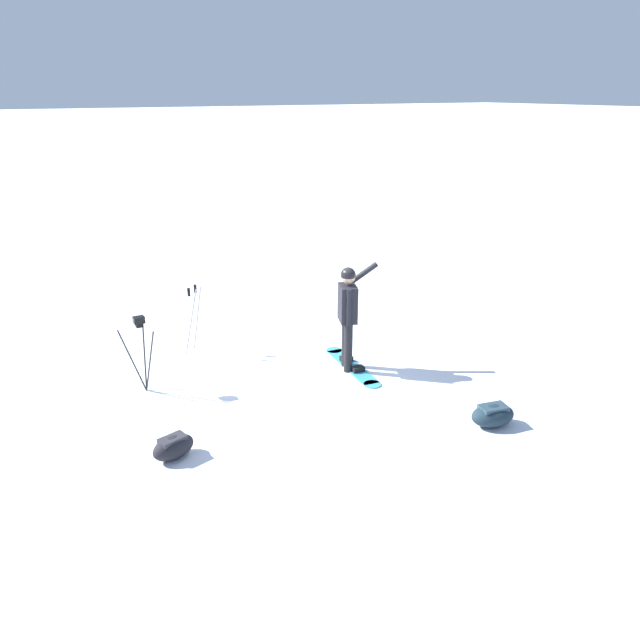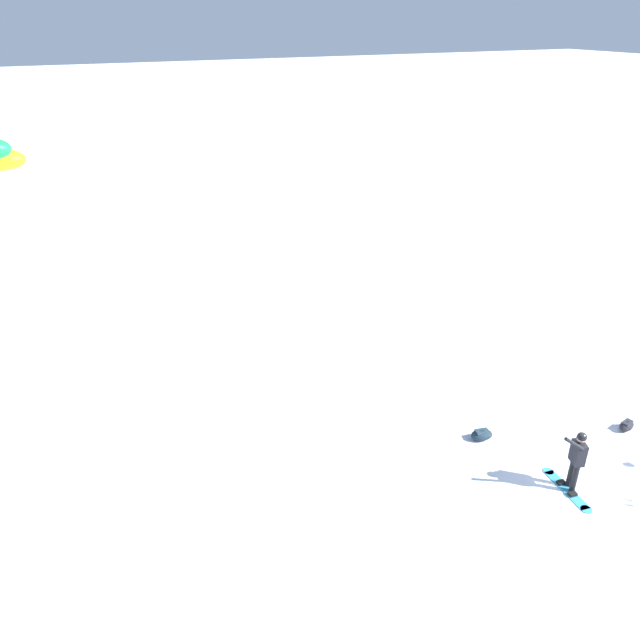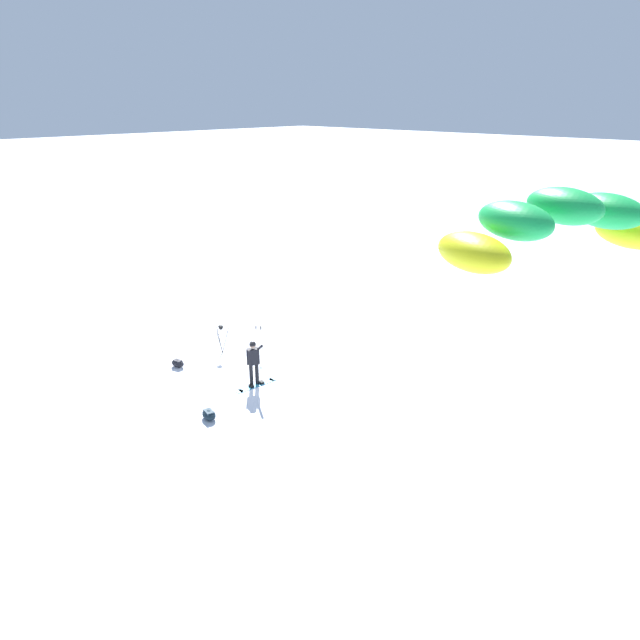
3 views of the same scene
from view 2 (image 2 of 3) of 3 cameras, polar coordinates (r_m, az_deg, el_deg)
name	(u,v)px [view 2 (image 2 of 3)]	position (r m, az deg, el deg)	size (l,w,h in m)	color
ground_plane	(594,484)	(17.64, 24.09, -13.78)	(300.00, 300.00, 0.00)	white
snowboarder	(577,455)	(16.63, 22.80, -11.50)	(0.47, 0.77, 1.77)	black
snowboard	(567,489)	(17.20, 21.94, -14.38)	(1.73, 0.45, 0.10)	teal
gear_bag_large	(482,435)	(18.10, 14.80, -10.26)	(0.51, 0.69, 0.31)	#192833
gear_bag_small	(627,425)	(19.93, 26.61, -8.75)	(0.45, 0.62, 0.30)	black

